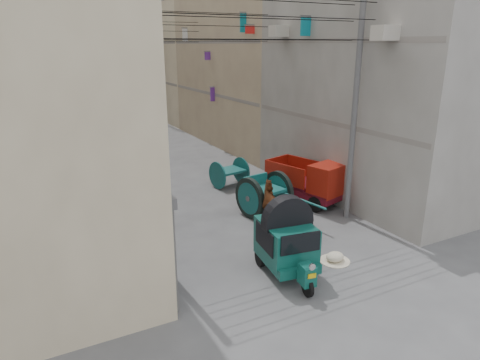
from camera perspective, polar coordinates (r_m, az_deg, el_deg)
ground at (r=10.34m, az=21.04°, el=-19.64°), size 140.00×140.00×0.00m
building_row_right at (r=41.89m, az=-7.53°, el=18.04°), size 8.00×62.00×14.00m
end_cap_building at (r=71.44m, az=-23.29°, el=16.64°), size 22.00×10.00×13.00m
shutters_left at (r=16.39m, az=-16.95°, el=0.64°), size 0.18×14.40×2.88m
signboards at (r=27.71m, az=-13.94°, el=11.68°), size 8.22×40.52×5.67m
ac_units at (r=16.46m, az=12.04°, el=22.04°), size 0.70×6.55×3.35m
utility_poles at (r=23.19m, az=-11.13°, el=12.20°), size 7.40×22.20×8.00m
overhead_cables at (r=20.63m, az=-9.37°, el=19.36°), size 7.40×22.52×1.12m
auto_rickshaw at (r=11.79m, az=6.26°, el=-7.88°), size 1.61×2.50×1.71m
tonga_cart at (r=15.88m, az=3.32°, el=-1.80°), size 1.84×3.53×1.52m
mini_truck at (r=17.06m, az=9.59°, el=-0.46°), size 2.18×3.37×1.75m
second_cart at (r=19.01m, az=-1.43°, el=1.07°), size 1.57×1.44×1.22m
feed_sack at (r=13.00m, az=12.54°, el=-9.97°), size 0.56×0.44×0.28m
horse at (r=14.55m, az=5.38°, el=-3.72°), size 1.17×1.99×1.58m
distant_car_white at (r=30.21m, az=-18.33°, el=6.32°), size 1.99×3.70×1.19m
distant_car_grey at (r=42.16m, az=-15.89°, el=9.57°), size 2.55×4.06×1.26m
distant_car_green at (r=48.24m, az=-19.61°, el=10.12°), size 1.86×4.12×1.17m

